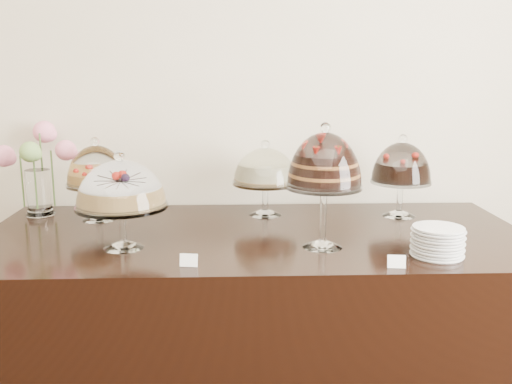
{
  "coord_description": "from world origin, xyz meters",
  "views": [
    {
      "loc": [
        0.24,
        0.22,
        1.55
      ],
      "look_at": [
        0.33,
        2.4,
        1.08
      ],
      "focal_mm": 40.0,
      "sensor_mm": 36.0,
      "label": 1
    }
  ],
  "objects_px": {
    "display_counter": "(256,335)",
    "cake_stand_fruit_tart": "(96,170)",
    "cake_stand_dark_choco": "(401,167)",
    "plate_stack": "(438,242)",
    "cake_stand_cheesecake": "(265,169)",
    "cake_stand_sugar_sponge": "(121,188)",
    "cake_stand_choco_layer": "(324,165)",
    "flower_vase": "(37,166)"
  },
  "relations": [
    {
      "from": "display_counter",
      "to": "cake_stand_fruit_tart",
      "type": "xyz_separation_m",
      "value": [
        -0.68,
        0.24,
        0.67
      ]
    },
    {
      "from": "display_counter",
      "to": "cake_stand_dark_choco",
      "type": "bearing_deg",
      "value": 20.73
    },
    {
      "from": "display_counter",
      "to": "plate_stack",
      "type": "relative_size",
      "value": 12.02
    },
    {
      "from": "cake_stand_cheesecake",
      "to": "cake_stand_fruit_tart",
      "type": "relative_size",
      "value": 0.94
    },
    {
      "from": "cake_stand_cheesecake",
      "to": "plate_stack",
      "type": "bearing_deg",
      "value": -46.63
    },
    {
      "from": "cake_stand_sugar_sponge",
      "to": "cake_stand_choco_layer",
      "type": "height_order",
      "value": "cake_stand_choco_layer"
    },
    {
      "from": "cake_stand_sugar_sponge",
      "to": "plate_stack",
      "type": "bearing_deg",
      "value": -7.01
    },
    {
      "from": "display_counter",
      "to": "cake_stand_fruit_tart",
      "type": "distance_m",
      "value": 0.99
    },
    {
      "from": "cake_stand_dark_choco",
      "to": "flower_vase",
      "type": "distance_m",
      "value": 1.63
    },
    {
      "from": "cake_stand_choco_layer",
      "to": "cake_stand_fruit_tart",
      "type": "height_order",
      "value": "cake_stand_choco_layer"
    },
    {
      "from": "cake_stand_fruit_tart",
      "to": "flower_vase",
      "type": "height_order",
      "value": "flower_vase"
    },
    {
      "from": "cake_stand_fruit_tart",
      "to": "flower_vase",
      "type": "bearing_deg",
      "value": 159.81
    },
    {
      "from": "cake_stand_sugar_sponge",
      "to": "cake_stand_fruit_tart",
      "type": "height_order",
      "value": "same"
    },
    {
      "from": "display_counter",
      "to": "cake_stand_choco_layer",
      "type": "distance_m",
      "value": 0.82
    },
    {
      "from": "cake_stand_choco_layer",
      "to": "cake_stand_cheesecake",
      "type": "distance_m",
      "value": 0.54
    },
    {
      "from": "cake_stand_fruit_tart",
      "to": "display_counter",
      "type": "bearing_deg",
      "value": -19.16
    },
    {
      "from": "display_counter",
      "to": "plate_stack",
      "type": "xyz_separation_m",
      "value": [
        0.63,
        -0.32,
        0.5
      ]
    },
    {
      "from": "flower_vase",
      "to": "cake_stand_choco_layer",
      "type": "bearing_deg",
      "value": -24.1
    },
    {
      "from": "plate_stack",
      "to": "cake_stand_dark_choco",
      "type": "bearing_deg",
      "value": 87.27
    },
    {
      "from": "cake_stand_cheesecake",
      "to": "cake_stand_fruit_tart",
      "type": "xyz_separation_m",
      "value": [
        -0.74,
        -0.05,
        0.01
      ]
    },
    {
      "from": "cake_stand_fruit_tart",
      "to": "flower_vase",
      "type": "xyz_separation_m",
      "value": [
        -0.29,
        0.11,
        0.0
      ]
    },
    {
      "from": "cake_stand_sugar_sponge",
      "to": "plate_stack",
      "type": "height_order",
      "value": "cake_stand_sugar_sponge"
    },
    {
      "from": "display_counter",
      "to": "cake_stand_cheesecake",
      "type": "xyz_separation_m",
      "value": [
        0.06,
        0.29,
        0.66
      ]
    },
    {
      "from": "cake_stand_choco_layer",
      "to": "cake_stand_fruit_tart",
      "type": "relative_size",
      "value": 1.27
    },
    {
      "from": "display_counter",
      "to": "cake_stand_fruit_tart",
      "type": "relative_size",
      "value": 6.03
    },
    {
      "from": "cake_stand_dark_choco",
      "to": "cake_stand_fruit_tart",
      "type": "distance_m",
      "value": 1.34
    },
    {
      "from": "cake_stand_cheesecake",
      "to": "cake_stand_dark_choco",
      "type": "xyz_separation_m",
      "value": [
        0.6,
        -0.04,
        0.02
      ]
    },
    {
      "from": "cake_stand_dark_choco",
      "to": "cake_stand_fruit_tart",
      "type": "height_order",
      "value": "cake_stand_dark_choco"
    },
    {
      "from": "cake_stand_fruit_tart",
      "to": "flower_vase",
      "type": "relative_size",
      "value": 0.88
    },
    {
      "from": "cake_stand_dark_choco",
      "to": "cake_stand_sugar_sponge",
      "type": "bearing_deg",
      "value": -159.58
    },
    {
      "from": "cake_stand_sugar_sponge",
      "to": "cake_stand_dark_choco",
      "type": "relative_size",
      "value": 0.98
    },
    {
      "from": "cake_stand_dark_choco",
      "to": "plate_stack",
      "type": "xyz_separation_m",
      "value": [
        -0.03,
        -0.57,
        -0.17
      ]
    },
    {
      "from": "cake_stand_sugar_sponge",
      "to": "cake_stand_dark_choco",
      "type": "distance_m",
      "value": 1.23
    },
    {
      "from": "cake_stand_cheesecake",
      "to": "plate_stack",
      "type": "xyz_separation_m",
      "value": [
        0.58,
        -0.61,
        -0.16
      ]
    },
    {
      "from": "display_counter",
      "to": "cake_stand_cheesecake",
      "type": "height_order",
      "value": "cake_stand_cheesecake"
    },
    {
      "from": "cake_stand_sugar_sponge",
      "to": "flower_vase",
      "type": "xyz_separation_m",
      "value": [
        -0.47,
        0.52,
        -0.0
      ]
    },
    {
      "from": "display_counter",
      "to": "cake_stand_dark_choco",
      "type": "relative_size",
      "value": 5.94
    },
    {
      "from": "cake_stand_choco_layer",
      "to": "cake_stand_sugar_sponge",
      "type": "bearing_deg",
      "value": 178.55
    },
    {
      "from": "cake_stand_fruit_tart",
      "to": "plate_stack",
      "type": "bearing_deg",
      "value": -22.94
    },
    {
      "from": "cake_stand_dark_choco",
      "to": "display_counter",
      "type": "bearing_deg",
      "value": -159.27
    },
    {
      "from": "cake_stand_sugar_sponge",
      "to": "plate_stack",
      "type": "distance_m",
      "value": 1.15
    },
    {
      "from": "display_counter",
      "to": "cake_stand_choco_layer",
      "type": "xyz_separation_m",
      "value": [
        0.24,
        -0.2,
        0.76
      ]
    }
  ]
}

